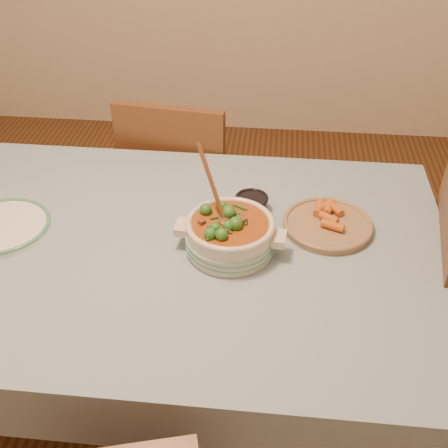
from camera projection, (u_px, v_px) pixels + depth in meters
name	position (u px, v px, depth m)	size (l,w,h in m)	color
floor	(176.00, 402.00, 2.09)	(4.50, 4.50, 0.00)	#3F2112
dining_table	(164.00, 267.00, 1.70)	(1.68, 1.08, 0.76)	brown
stew_casserole	(230.00, 233.00, 1.58)	(0.32, 0.27, 0.30)	beige
white_plate	(3.00, 227.00, 1.68)	(0.35, 0.35, 0.02)	silver
condiment_bowl	(252.00, 203.00, 1.75)	(0.11, 0.11, 0.06)	black
fried_plate	(328.00, 223.00, 1.69)	(0.33, 0.33, 0.05)	#937851
chair_far	(181.00, 183.00, 2.35)	(0.47, 0.47, 0.91)	brown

